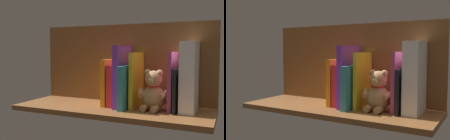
% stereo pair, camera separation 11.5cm
% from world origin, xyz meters
% --- Properties ---
extents(ground_plane, '(0.86, 0.31, 0.02)m').
position_xyz_m(ground_plane, '(0.00, 0.00, -0.01)').
color(ground_plane, brown).
extents(shelf_back_panel, '(0.86, 0.02, 0.37)m').
position_xyz_m(shelf_back_panel, '(0.00, -0.13, 0.19)').
color(shelf_back_panel, brown).
rests_on(shelf_back_panel, ground_plane).
extents(dictionary_thick_white, '(0.06, 0.16, 0.28)m').
position_xyz_m(dictionary_thick_white, '(-0.32, -0.04, 0.14)').
color(dictionary_thick_white, white).
rests_on(dictionary_thick_white, ground_plane).
extents(book_0, '(0.01, 0.17, 0.18)m').
position_xyz_m(book_0, '(-0.28, -0.04, 0.09)').
color(book_0, black).
rests_on(book_0, ground_plane).
extents(book_1, '(0.02, 0.15, 0.24)m').
position_xyz_m(book_1, '(-0.26, -0.05, 0.12)').
color(book_1, '#B23F72').
rests_on(book_1, ground_plane).
extents(teddy_bear, '(0.14, 0.11, 0.17)m').
position_xyz_m(teddy_bear, '(-0.18, -0.01, 0.07)').
color(teddy_bear, tan).
rests_on(teddy_bear, ground_plane).
extents(book_2, '(0.02, 0.16, 0.24)m').
position_xyz_m(book_2, '(-0.10, -0.04, 0.12)').
color(book_2, yellow).
rests_on(book_2, ground_plane).
extents(book_3, '(0.02, 0.20, 0.18)m').
position_xyz_m(book_3, '(-0.07, -0.02, 0.09)').
color(book_3, teal).
rests_on(book_3, ground_plane).
extents(book_4, '(0.02, 0.18, 0.27)m').
position_xyz_m(book_4, '(-0.04, -0.03, 0.13)').
color(book_4, purple).
rests_on(book_4, ground_plane).
extents(book_5, '(0.03, 0.16, 0.18)m').
position_xyz_m(book_5, '(-0.00, -0.04, 0.09)').
color(book_5, red).
rests_on(book_5, ground_plane).
extents(book_6, '(0.02, 0.16, 0.21)m').
position_xyz_m(book_6, '(0.03, -0.04, 0.10)').
color(book_6, orange).
rests_on(book_6, ground_plane).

